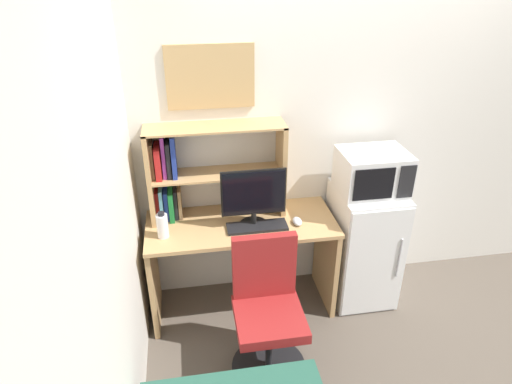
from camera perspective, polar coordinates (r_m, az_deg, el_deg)
The scene contains 12 objects.
wall_back at distance 3.59m, azimuth 18.26°, elevation 8.03°, with size 6.40×0.04×2.60m, color silver.
wall_left at distance 1.82m, azimuth -20.16°, elevation -12.95°, with size 0.04×4.40×2.60m, color silver.
desk at distance 3.31m, azimuth -1.80°, elevation -7.19°, with size 1.33×0.56×0.76m.
hutch_bookshelf at distance 3.15m, azimuth -7.74°, elevation 2.67°, with size 0.95×0.25×0.67m.
monitor at distance 3.04m, azimuth -0.30°, elevation -0.58°, with size 0.44×0.20×0.42m.
keyboard at distance 3.12m, azimuth 0.14°, elevation -4.40°, with size 0.42×0.14×0.02m, color black.
computer_mouse at distance 3.18m, azimuth 5.24°, elevation -3.71°, with size 0.06×0.11×0.04m, color silver.
water_bottle at distance 3.05m, azimuth -11.75°, elevation -4.17°, with size 0.08×0.08×0.19m.
mini_fridge at distance 3.58m, azimuth 13.35°, elevation -6.44°, with size 0.46×0.54×0.93m.
microwave at distance 3.28m, azimuth 14.50°, elevation 2.48°, with size 0.47×0.38×0.30m.
desk_chair at distance 2.96m, azimuth 1.46°, elevation -15.47°, with size 0.49×0.49×0.93m.
wall_corkboard at distance 3.04m, azimuth -5.79°, elevation 14.29°, with size 0.58×0.02×0.42m, color tan.
Camera 1 is at (-1.23, -2.96, 2.45)m, focal length 31.64 mm.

